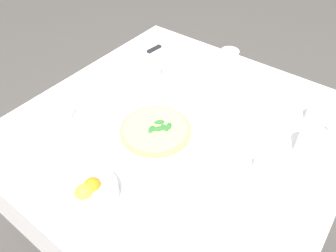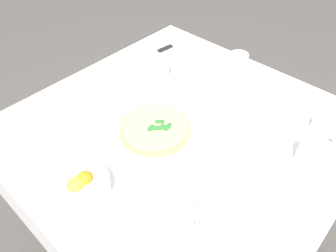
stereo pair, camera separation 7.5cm
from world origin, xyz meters
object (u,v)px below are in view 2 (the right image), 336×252
coffee_cup_near_left (261,177)px  coffee_cup_left_edge (323,127)px  napkin_folded (173,48)px  coffee_cup_far_right (181,212)px  pizza (155,129)px  coffee_cup_center_back (159,70)px  water_glass_back_corner (237,66)px  citrus_bowl (83,185)px  dinner_knife (174,45)px  water_glass_right_edge (308,154)px  menu_card (75,117)px  pizza_plate (155,132)px

coffee_cup_near_left → coffee_cup_left_edge: (0.31, -0.04, 0.00)m
napkin_folded → coffee_cup_far_right: bearing=-125.4°
pizza → coffee_cup_center_back: size_ratio=1.78×
coffee_cup_center_back → water_glass_back_corner: 0.31m
citrus_bowl → dinner_knife: bearing=23.8°
coffee_cup_far_right → dinner_knife: (0.62, 0.58, -0.01)m
pizza → coffee_cup_near_left: (0.06, -0.36, 0.00)m
coffee_cup_near_left → napkin_folded: size_ratio=0.54×
coffee_cup_left_edge → coffee_cup_near_left: bearing=171.8°
water_glass_right_edge → coffee_cup_left_edge: bearing=6.7°
water_glass_back_corner → citrus_bowl: size_ratio=0.68×
coffee_cup_left_edge → citrus_bowl: bearing=149.5°
menu_card → pizza_plate: bearing=94.9°
water_glass_right_edge → coffee_cup_far_right: bearing=158.2°
coffee_cup_far_right → coffee_cup_left_edge: bearing=-14.0°
water_glass_right_edge → napkin_folded: bearing=73.0°
coffee_cup_near_left → coffee_cup_far_right: size_ratio=1.00×
pizza → coffee_cup_near_left: coffee_cup_near_left is taller
coffee_cup_near_left → coffee_cup_left_edge: bearing=-8.2°
pizza_plate → water_glass_right_edge: water_glass_right_edge is taller
coffee_cup_near_left → dinner_knife: (0.38, 0.68, -0.01)m
coffee_cup_near_left → coffee_cup_left_edge: coffee_cup_left_edge is taller
coffee_cup_far_right → water_glass_right_edge: 0.42m
coffee_cup_center_back → citrus_bowl: size_ratio=0.88×
coffee_cup_far_right → citrus_bowl: bearing=115.0°
dinner_knife → citrus_bowl: size_ratio=1.31×
coffee_cup_far_right → coffee_cup_left_edge: same height
coffee_cup_left_edge → water_glass_back_corner: water_glass_back_corner is taller
napkin_folded → menu_card: size_ratio=2.94×
pizza → coffee_cup_left_edge: size_ratio=1.81×
water_glass_back_corner → dinner_knife: 0.33m
coffee_cup_far_right → water_glass_back_corner: bearing=22.0°
coffee_cup_far_right → citrus_bowl: 0.28m
pizza → dinner_knife: bearing=35.6°
napkin_folded → dinner_knife: (0.00, -0.00, 0.01)m
coffee_cup_near_left → water_glass_back_corner: 0.53m
coffee_cup_near_left → coffee_cup_left_edge: size_ratio=1.00×
pizza_plate → napkin_folded: napkin_folded is taller
water_glass_back_corner → napkin_folded: (-0.02, 0.33, -0.04)m
dinner_knife → menu_card: 0.60m
menu_card → water_glass_right_edge: bearing=91.9°
coffee_cup_far_right → water_glass_right_edge: water_glass_right_edge is taller
pizza → citrus_bowl: bearing=-178.3°
coffee_cup_center_back → napkin_folded: (0.20, 0.10, -0.02)m
pizza → coffee_cup_near_left: 0.36m
coffee_cup_center_back → coffee_cup_left_edge: 0.63m
pizza → napkin_folded: size_ratio=0.98×
coffee_cup_center_back → citrus_bowl: bearing=-157.4°
coffee_cup_far_right → napkin_folded: 0.85m
pizza → water_glass_back_corner: water_glass_back_corner is taller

